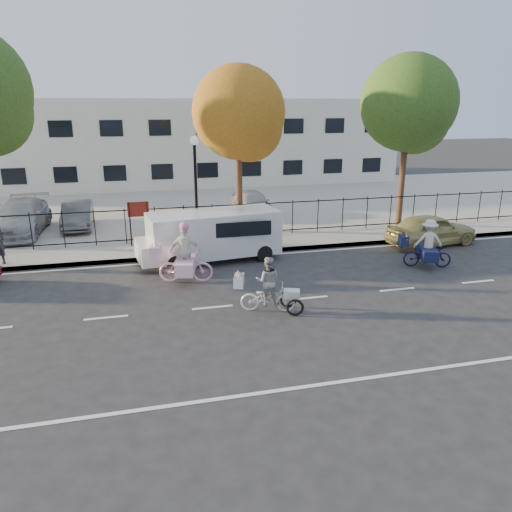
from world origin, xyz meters
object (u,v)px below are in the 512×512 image
object	(u,v)px
bull_bike	(427,248)
white_van	(212,234)
lot_car_a	(20,217)
lot_car_d	(252,203)
lamppost	(195,171)
unicorn_bike	(185,260)
lot_car_c	(77,215)
zebra_trike	(268,290)
gold_sedan	(432,230)

from	to	relation	value
bull_bike	white_van	world-z (taller)	white_van
white_van	lot_car_a	xyz separation A→B (m)	(-7.68, 5.57, -0.15)
white_van	lot_car_d	size ratio (longest dim) A/B	1.43
bull_bike	white_van	bearing A→B (deg)	90.23
lamppost	unicorn_bike	distance (m)	5.11
unicorn_bike	lot_car_a	size ratio (longest dim) A/B	0.42
unicorn_bike	lot_car_c	xyz separation A→B (m)	(-4.05, 8.21, -0.01)
lot_car_d	bull_bike	bearing A→B (deg)	-69.37
lot_car_d	zebra_trike	bearing A→B (deg)	-105.33
bull_bike	lot_car_a	distance (m)	17.20
lamppost	lot_car_a	bearing A→B (deg)	156.26
bull_bike	gold_sedan	size ratio (longest dim) A/B	0.50
zebra_trike	white_van	bearing A→B (deg)	26.51
unicorn_bike	white_van	xyz separation A→B (m)	(1.25, 2.12, 0.27)
white_van	lot_car_c	world-z (taller)	white_van
gold_sedan	lot_car_c	size ratio (longest dim) A/B	1.06
unicorn_bike	lot_car_a	world-z (taller)	unicorn_bike
lamppost	gold_sedan	xyz separation A→B (m)	(9.49, -2.40, -2.45)
zebra_trike	unicorn_bike	xyz separation A→B (m)	(-2.03, 3.01, 0.13)
white_van	lot_car_a	bearing A→B (deg)	136.50
lot_car_a	bull_bike	bearing A→B (deg)	-25.67
lamppost	lot_car_c	bearing A→B (deg)	143.24
lot_car_a	lot_car_c	bearing A→B (deg)	15.16
lamppost	lot_car_c	xyz separation A→B (m)	(-5.08, 3.79, -2.35)
unicorn_bike	lamppost	bearing A→B (deg)	-0.42
bull_bike	lot_car_c	world-z (taller)	bull_bike
unicorn_bike	bull_bike	xyz separation A→B (m)	(8.69, -0.52, -0.06)
zebra_trike	unicorn_bike	world-z (taller)	unicorn_bike
zebra_trike	bull_bike	xyz separation A→B (m)	(6.66, 2.49, 0.08)
gold_sedan	white_van	bearing A→B (deg)	80.40
zebra_trike	unicorn_bike	bearing A→B (deg)	51.89
unicorn_bike	white_van	size ratio (longest dim) A/B	0.38
unicorn_bike	gold_sedan	size ratio (longest dim) A/B	0.53
lot_car_c	white_van	bearing A→B (deg)	-50.34
unicorn_bike	lot_car_d	size ratio (longest dim) A/B	0.55
lamppost	gold_sedan	distance (m)	10.09
bull_bike	lot_car_d	xyz separation A→B (m)	(-4.23, 9.35, 0.10)
lamppost	bull_bike	xyz separation A→B (m)	(7.67, -4.94, -2.41)
lot_car_a	lot_car_c	distance (m)	2.43
lamppost	lot_car_a	xyz separation A→B (m)	(-7.44, 3.27, -2.23)
bull_bike	lot_car_d	distance (m)	10.26
lamppost	white_van	distance (m)	3.11
lot_car_c	bull_bike	bearing A→B (deg)	-35.82
unicorn_bike	lot_car_d	bearing A→B (deg)	-14.22
lamppost	lot_car_d	size ratio (longest dim) A/B	1.13
bull_bike	lot_car_c	size ratio (longest dim) A/B	0.53
zebra_trike	lot_car_c	xyz separation A→B (m)	(-6.08, 11.22, 0.13)
gold_sedan	lot_car_c	bearing A→B (deg)	57.99
lot_car_a	white_van	bearing A→B (deg)	-33.14
lamppost	bull_bike	distance (m)	9.44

